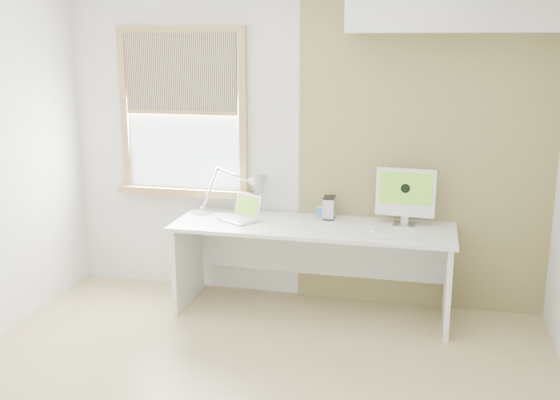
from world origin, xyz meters
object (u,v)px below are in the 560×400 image
(imac, at_px, (406,194))
(desk, at_px, (314,246))
(laptop, at_px, (242,214))
(desk_lamp, at_px, (248,189))
(external_drive, at_px, (329,208))

(imac, bearing_deg, desk, -170.96)
(laptop, bearing_deg, imac, 6.73)
(laptop, xyz_separation_m, imac, (1.28, 0.15, 0.20))
(desk_lamp, relative_size, laptop, 1.90)
(desk, height_order, imac, imac)
(desk_lamp, bearing_deg, desk, -16.43)
(desk_lamp, xyz_separation_m, external_drive, (0.68, -0.01, -0.11))
(laptop, distance_m, imac, 1.30)
(external_drive, distance_m, imac, 0.63)
(desk_lamp, xyz_separation_m, imac, (1.29, -0.06, 0.05))
(desk, height_order, desk_lamp, desk_lamp)
(laptop, bearing_deg, desk, 3.90)
(imac, bearing_deg, laptop, -173.27)
(external_drive, xyz_separation_m, imac, (0.61, -0.05, 0.16))
(desk, xyz_separation_m, laptop, (-0.58, -0.04, 0.25))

